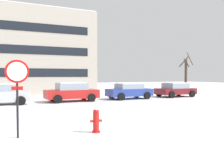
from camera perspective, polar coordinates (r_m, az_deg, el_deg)
ground_plane at (r=11.70m, az=-8.75°, el=-8.19°), size 120.00×120.00×0.00m
road_surface at (r=14.86m, az=-12.38°, el=-6.06°), size 80.00×8.60×0.00m
stop_sign at (r=8.77m, az=-20.70°, el=0.17°), size 0.76×0.15×2.56m
fire_hydrant at (r=9.12m, az=-3.64°, el=-8.18°), size 0.44×0.30×0.89m
parked_car_silver at (r=19.36m, az=-24.03°, el=-2.08°), size 3.94×2.14×1.51m
parked_car_red at (r=20.26m, az=-9.13°, el=-1.76°), size 4.17×2.09×1.53m
parked_car_blue at (r=22.22m, az=3.93°, el=-1.56°), size 4.00×2.05×1.40m
parked_car_maroon at (r=25.25m, az=14.19°, el=-1.22°), size 3.86×2.19×1.40m
tree_far_mid at (r=31.98m, az=16.40°, el=2.18°), size 1.29×1.53×4.83m
building_far_left at (r=33.18m, az=-16.57°, el=6.58°), size 12.11×10.35×9.65m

